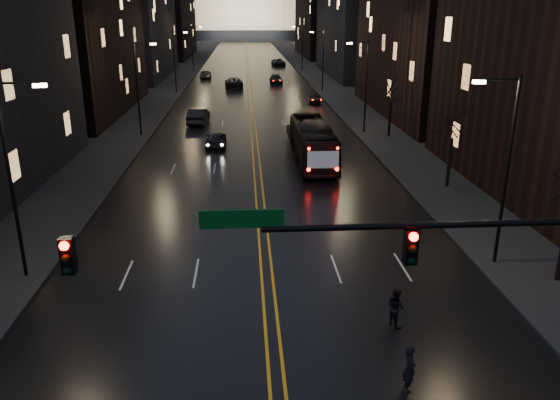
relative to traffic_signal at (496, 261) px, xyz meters
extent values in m
cube|color=black|center=(-5.91, 130.00, -5.09)|extent=(20.00, 320.00, 0.02)
cube|color=black|center=(-19.91, 130.00, -5.02)|extent=(8.00, 320.00, 0.16)
cube|color=black|center=(8.09, 130.00, -5.02)|extent=(8.00, 320.00, 0.16)
cube|color=orange|center=(-5.91, 130.00, -5.08)|extent=(0.62, 320.00, 0.01)
cube|color=black|center=(-26.91, 92.00, 4.90)|extent=(12.00, 34.00, 20.00)
cube|color=black|center=(-26.91, 140.00, 6.90)|extent=(12.00, 40.00, 24.00)
cube|color=black|center=(15.09, 92.00, 7.90)|extent=(12.00, 34.00, 26.00)
cube|color=black|center=(15.09, 140.00, 5.90)|extent=(12.00, 40.00, 22.00)
cube|color=black|center=(-5.91, 250.00, -3.10)|extent=(90.00, 50.00, 4.00)
cube|color=#EFCC8A|center=(-5.91, 250.00, 10.90)|extent=(80.00, 36.00, 24.00)
cylinder|color=black|center=(-0.41, 0.00, 1.10)|extent=(12.00, 0.18, 0.18)
cube|color=black|center=(-11.41, 0.00, 0.50)|extent=(0.35, 0.30, 1.00)
cube|color=black|center=(-2.41, 0.00, 0.50)|extent=(0.35, 0.30, 1.00)
sphere|color=#FF0705|center=(-11.41, -0.18, 0.85)|extent=(0.24, 0.24, 0.24)
sphere|color=#FF0705|center=(-2.41, -0.18, 0.85)|extent=(0.24, 0.24, 0.24)
cube|color=#053F14|center=(-6.91, 0.00, 1.40)|extent=(2.20, 0.06, 0.50)
cylinder|color=black|center=(5.09, 10.00, -0.60)|extent=(0.16, 0.16, 9.00)
cylinder|color=black|center=(4.19, 10.00, 3.70)|extent=(1.80, 0.10, 0.10)
cube|color=#F6C993|center=(3.29, 10.00, 3.60)|extent=(0.50, 0.25, 0.15)
cylinder|color=black|center=(-16.91, 10.00, -0.60)|extent=(0.16, 0.16, 9.00)
cylinder|color=black|center=(-16.01, 10.00, 3.70)|extent=(1.80, 0.10, 0.10)
cube|color=#F6C993|center=(-15.11, 10.00, 3.60)|extent=(0.50, 0.25, 0.15)
cylinder|color=black|center=(5.09, 40.00, -0.60)|extent=(0.16, 0.16, 9.00)
cylinder|color=black|center=(4.19, 40.00, 3.70)|extent=(1.80, 0.10, 0.10)
cube|color=#F6C993|center=(3.29, 40.00, 3.60)|extent=(0.50, 0.25, 0.15)
cylinder|color=black|center=(-16.91, 40.00, -0.60)|extent=(0.16, 0.16, 9.00)
cylinder|color=black|center=(-16.01, 40.00, 3.70)|extent=(1.80, 0.10, 0.10)
cube|color=#F6C993|center=(-15.11, 40.00, 3.60)|extent=(0.50, 0.25, 0.15)
cylinder|color=black|center=(5.09, 70.00, -0.60)|extent=(0.16, 0.16, 9.00)
cylinder|color=black|center=(4.19, 70.00, 3.70)|extent=(1.80, 0.10, 0.10)
cube|color=#F6C993|center=(3.29, 70.00, 3.60)|extent=(0.50, 0.25, 0.15)
cylinder|color=black|center=(-16.91, 70.00, -0.60)|extent=(0.16, 0.16, 9.00)
cylinder|color=black|center=(-16.01, 70.00, 3.70)|extent=(1.80, 0.10, 0.10)
cube|color=#F6C993|center=(-15.11, 70.00, 3.60)|extent=(0.50, 0.25, 0.15)
cylinder|color=black|center=(5.09, 100.00, -0.60)|extent=(0.16, 0.16, 9.00)
cylinder|color=black|center=(4.19, 100.00, 3.70)|extent=(1.80, 0.10, 0.10)
cube|color=#F6C993|center=(3.29, 100.00, 3.60)|extent=(0.50, 0.25, 0.15)
cylinder|color=black|center=(-16.91, 100.00, -0.60)|extent=(0.16, 0.16, 9.00)
cylinder|color=black|center=(-16.01, 100.00, 3.70)|extent=(1.80, 0.10, 0.10)
cube|color=#F6C993|center=(-15.11, 100.00, 3.60)|extent=(0.50, 0.25, 0.15)
cylinder|color=black|center=(7.09, 22.00, -3.35)|extent=(0.24, 0.24, 3.50)
cylinder|color=black|center=(7.09, 38.00, -3.35)|extent=(0.24, 0.24, 3.50)
imported|color=black|center=(-1.40, 29.34, -3.48)|extent=(2.75, 11.64, 3.24)
imported|color=black|center=(-9.40, 35.09, -4.35)|extent=(1.80, 4.44, 1.51)
imported|color=black|center=(-11.77, 45.94, -4.25)|extent=(2.22, 5.33, 1.72)
imported|color=black|center=(-8.41, 75.74, -4.28)|extent=(3.05, 6.04, 1.64)
imported|color=black|center=(-13.74, 88.79, -4.37)|extent=(2.22, 5.12, 1.47)
imported|color=black|center=(-1.79, 37.67, -4.41)|extent=(1.89, 4.36, 1.39)
imported|color=black|center=(2.59, 59.34, -4.43)|extent=(2.08, 4.10, 1.34)
imported|color=black|center=(-1.36, 80.34, -4.39)|extent=(2.13, 4.99, 1.43)
imported|color=black|center=(1.07, 112.48, -4.33)|extent=(3.20, 5.82, 1.54)
imported|color=black|center=(-1.72, 1.21, -4.28)|extent=(0.40, 0.61, 1.64)
imported|color=black|center=(-1.13, 5.00, -4.32)|extent=(0.72, 0.87, 1.57)
camera|label=1|loc=(-6.77, -13.14, 6.45)|focal=35.00mm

